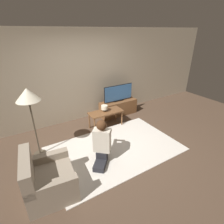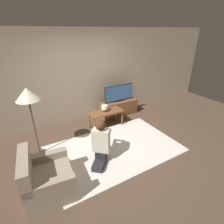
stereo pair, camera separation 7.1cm
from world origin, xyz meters
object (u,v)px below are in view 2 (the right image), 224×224
floor_lamp (28,98)px  person_kneeling (101,141)px  coffee_table (106,113)px  table_lamp (105,108)px  armchair (46,179)px  tv (119,93)px

floor_lamp → person_kneeling: floor_lamp is taller
coffee_table → table_lamp: (-0.02, 0.04, 0.16)m
floor_lamp → armchair: (-0.05, -1.13, -1.08)m
armchair → coffee_table: bearing=-46.8°
person_kneeling → table_lamp: (0.77, 1.27, 0.08)m
table_lamp → tv: bearing=30.7°
coffee_table → table_lamp: bearing=113.4°
floor_lamp → coffee_table: bearing=9.7°
floor_lamp → person_kneeling: size_ratio=1.61×
coffee_table → floor_lamp: floor_lamp is taller
floor_lamp → table_lamp: 2.04m
floor_lamp → tv: bearing=17.2°
tv → coffee_table: size_ratio=1.05×
tv → coffee_table: 0.94m
coffee_table → floor_lamp: bearing=-170.3°
coffee_table → person_kneeling: bearing=-122.6°
floor_lamp → table_lamp: size_ratio=8.57×
tv → person_kneeling: 2.30m
coffee_table → armchair: (-1.93, -1.45, -0.15)m
tv → table_lamp: (-0.75, -0.45, -0.16)m
tv → coffee_table: (-0.73, -0.49, -0.32)m
tv → armchair: (-2.66, -1.94, -0.47)m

